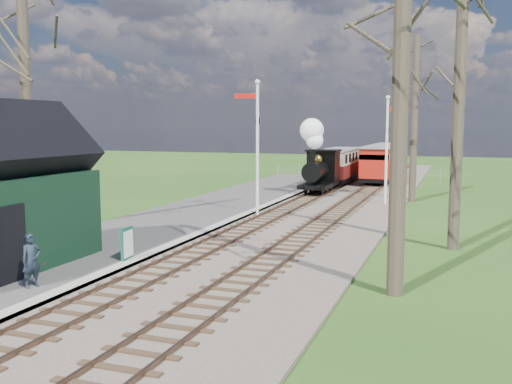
# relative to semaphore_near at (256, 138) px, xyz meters

# --- Properties ---
(ground) EXTENTS (140.00, 140.00, 0.00)m
(ground) POSITION_rel_semaphore_near_xyz_m (0.77, -16.00, -3.62)
(ground) COLOR #254C17
(ground) RESTS_ON ground
(distant_hills) EXTENTS (114.40, 48.00, 22.02)m
(distant_hills) POSITION_rel_semaphore_near_xyz_m (2.17, 48.38, -19.83)
(distant_hills) COLOR #385B23
(distant_hills) RESTS_ON ground
(ballast_bed) EXTENTS (8.00, 60.00, 0.10)m
(ballast_bed) POSITION_rel_semaphore_near_xyz_m (2.07, 6.00, -3.57)
(ballast_bed) COLOR brown
(ballast_bed) RESTS_ON ground
(track_near) EXTENTS (1.60, 60.00, 0.15)m
(track_near) POSITION_rel_semaphore_near_xyz_m (0.77, 6.00, -3.52)
(track_near) COLOR brown
(track_near) RESTS_ON ground
(track_far) EXTENTS (1.60, 60.00, 0.15)m
(track_far) POSITION_rel_semaphore_near_xyz_m (3.37, 6.00, -3.52)
(track_far) COLOR brown
(track_far) RESTS_ON ground
(platform) EXTENTS (5.00, 44.00, 0.20)m
(platform) POSITION_rel_semaphore_near_xyz_m (-2.73, -2.00, -3.52)
(platform) COLOR #474442
(platform) RESTS_ON ground
(coping_strip) EXTENTS (0.40, 44.00, 0.21)m
(coping_strip) POSITION_rel_semaphore_near_xyz_m (-0.43, -2.00, -3.52)
(coping_strip) COLOR #B2AD9E
(coping_strip) RESTS_ON ground
(semaphore_near) EXTENTS (1.22, 0.24, 6.22)m
(semaphore_near) POSITION_rel_semaphore_near_xyz_m (0.00, 0.00, 0.00)
(semaphore_near) COLOR silver
(semaphore_near) RESTS_ON ground
(semaphore_far) EXTENTS (1.22, 0.24, 5.72)m
(semaphore_far) POSITION_rel_semaphore_near_xyz_m (5.14, 6.00, -0.27)
(semaphore_far) COLOR silver
(semaphore_far) RESTS_ON ground
(bare_trees) EXTENTS (15.51, 22.39, 12.00)m
(bare_trees) POSITION_rel_semaphore_near_xyz_m (2.10, -5.90, 1.59)
(bare_trees) COLOR #382D23
(bare_trees) RESTS_ON ground
(fence_line) EXTENTS (12.60, 0.08, 1.00)m
(fence_line) POSITION_rel_semaphore_near_xyz_m (1.07, 20.00, -3.07)
(fence_line) COLOR slate
(fence_line) RESTS_ON ground
(locomotive) EXTENTS (1.75, 4.09, 4.38)m
(locomotive) POSITION_rel_semaphore_near_xyz_m (0.76, 8.95, -1.60)
(locomotive) COLOR black
(locomotive) RESTS_ON ground
(coach) EXTENTS (2.04, 7.01, 2.15)m
(coach) POSITION_rel_semaphore_near_xyz_m (0.77, 15.02, -2.14)
(coach) COLOR black
(coach) RESTS_ON ground
(red_carriage_a) EXTENTS (2.07, 5.13, 2.18)m
(red_carriage_a) POSITION_rel_semaphore_near_xyz_m (3.37, 16.00, -2.12)
(red_carriage_a) COLOR black
(red_carriage_a) RESTS_ON ground
(red_carriage_b) EXTENTS (2.07, 5.13, 2.18)m
(red_carriage_b) POSITION_rel_semaphore_near_xyz_m (3.37, 21.50, -2.12)
(red_carriage_b) COLOR black
(red_carriage_b) RESTS_ON ground
(sign_board) EXTENTS (0.15, 0.67, 0.97)m
(sign_board) POSITION_rel_semaphore_near_xyz_m (-0.61, -9.75, -2.94)
(sign_board) COLOR #104B3A
(sign_board) RESTS_ON platform
(bench) EXTENTS (0.87, 1.34, 0.74)m
(bench) POSITION_rel_semaphore_near_xyz_m (-2.51, -11.23, -3.07)
(bench) COLOR #402617
(bench) RESTS_ON platform
(person) EXTENTS (0.48, 0.58, 1.36)m
(person) POSITION_rel_semaphore_near_xyz_m (-1.24, -13.08, -2.74)
(person) COLOR #1A2430
(person) RESTS_ON platform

